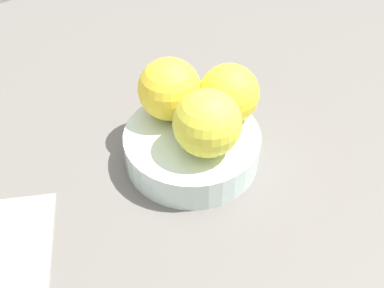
# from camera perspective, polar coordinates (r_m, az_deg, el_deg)

# --- Properties ---
(ground_plane) EXTENTS (1.10, 1.10, 0.02)m
(ground_plane) POSITION_cam_1_polar(r_m,az_deg,el_deg) (0.60, 0.00, -2.41)
(ground_plane) COLOR #66605B
(fruit_bowl) EXTENTS (0.17, 0.17, 0.04)m
(fruit_bowl) POSITION_cam_1_polar(r_m,az_deg,el_deg) (0.58, 0.00, -0.38)
(fruit_bowl) COLOR silver
(fruit_bowl) RESTS_ON ground_plane
(orange_in_bowl_0) EXTENTS (0.08, 0.08, 0.08)m
(orange_in_bowl_0) POSITION_cam_1_polar(r_m,az_deg,el_deg) (0.52, 1.89, 2.59)
(orange_in_bowl_0) COLOR yellow
(orange_in_bowl_0) RESTS_ON fruit_bowl
(orange_in_bowl_1) EXTENTS (0.08, 0.08, 0.08)m
(orange_in_bowl_1) POSITION_cam_1_polar(r_m,az_deg,el_deg) (0.57, -2.64, 6.82)
(orange_in_bowl_1) COLOR yellow
(orange_in_bowl_1) RESTS_ON fruit_bowl
(orange_in_bowl_2) EXTENTS (0.07, 0.07, 0.07)m
(orange_in_bowl_2) POSITION_cam_1_polar(r_m,az_deg,el_deg) (0.57, 4.40, 6.32)
(orange_in_bowl_2) COLOR yellow
(orange_in_bowl_2) RESTS_ON fruit_bowl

